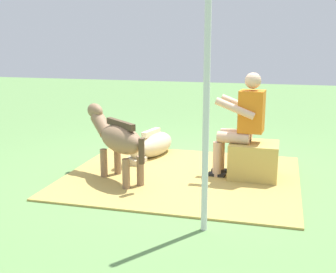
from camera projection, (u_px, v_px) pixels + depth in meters
name	position (u px, v px, depth m)	size (l,w,h in m)	color
ground_plane	(179.00, 173.00, 5.82)	(24.00, 24.00, 0.00)	#608C4C
hay_patch	(182.00, 176.00, 5.63)	(2.94, 2.55, 0.02)	tan
hay_bale	(253.00, 161.00, 5.51)	(0.61, 0.52, 0.48)	tan
person_seated	(242.00, 121.00, 5.45)	(0.68, 0.45, 1.36)	#D8AD8C
pony_standing	(117.00, 138.00, 5.38)	(1.13, 0.98, 0.92)	#8C6B4C
pony_lying	(151.00, 145.00, 6.52)	(0.59, 1.36, 0.42)	beige
tent_pole_left	(206.00, 112.00, 3.84)	(0.06, 0.06, 2.25)	silver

